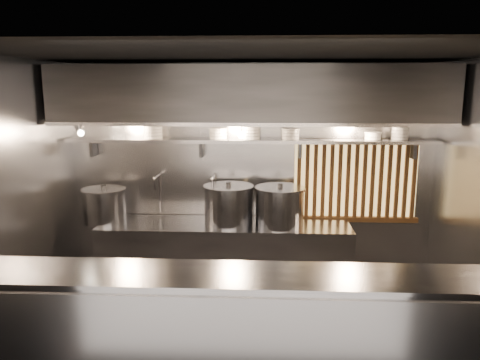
# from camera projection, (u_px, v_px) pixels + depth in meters

# --- Properties ---
(floor) EXTENTS (4.50, 4.50, 0.00)m
(floor) POSITION_uv_depth(u_px,v_px,m) (246.00, 343.00, 4.68)
(floor) COLOR black
(floor) RESTS_ON ground
(ceiling) EXTENTS (4.50, 4.50, 0.00)m
(ceiling) POSITION_uv_depth(u_px,v_px,m) (247.00, 54.00, 4.13)
(ceiling) COLOR black
(ceiling) RESTS_ON wall_back
(wall_back) EXTENTS (4.50, 0.00, 4.50)m
(wall_back) POSITION_uv_depth(u_px,v_px,m) (251.00, 177.00, 5.87)
(wall_back) COLOR gray
(wall_back) RESTS_ON floor
(wall_left) EXTENTS (0.00, 3.00, 3.00)m
(wall_left) POSITION_uv_depth(u_px,v_px,m) (14.00, 204.00, 4.51)
(wall_left) COLOR gray
(wall_left) RESTS_ON floor
(serving_counter) EXTENTS (4.50, 0.56, 1.13)m
(serving_counter) POSITION_uv_depth(u_px,v_px,m) (241.00, 342.00, 3.63)
(serving_counter) COLOR gray
(serving_counter) RESTS_ON floor
(cooking_bench) EXTENTS (3.00, 0.70, 0.90)m
(cooking_bench) POSITION_uv_depth(u_px,v_px,m) (225.00, 259.00, 5.71)
(cooking_bench) COLOR gray
(cooking_bench) RESTS_ON floor
(bowl_shelf) EXTENTS (4.40, 0.34, 0.04)m
(bowl_shelf) POSITION_uv_depth(u_px,v_px,m) (250.00, 141.00, 5.60)
(bowl_shelf) COLOR gray
(bowl_shelf) RESTS_ON wall_back
(exhaust_hood) EXTENTS (4.40, 0.81, 0.65)m
(exhaust_hood) POSITION_uv_depth(u_px,v_px,m) (250.00, 95.00, 5.28)
(exhaust_hood) COLOR #2D2D30
(exhaust_hood) RESTS_ON ceiling
(wood_screen) EXTENTS (1.56, 0.09, 1.04)m
(wood_screen) POSITION_uv_depth(u_px,v_px,m) (356.00, 180.00, 5.76)
(wood_screen) COLOR #FCCD71
(wood_screen) RESTS_ON wall_back
(faucet_left) EXTENTS (0.04, 0.30, 0.50)m
(faucet_left) POSITION_uv_depth(u_px,v_px,m) (158.00, 186.00, 5.81)
(faucet_left) COLOR silver
(faucet_left) RESTS_ON wall_back
(faucet_right) EXTENTS (0.04, 0.30, 0.50)m
(faucet_right) POSITION_uv_depth(u_px,v_px,m) (214.00, 186.00, 5.78)
(faucet_right) COLOR silver
(faucet_right) RESTS_ON wall_back
(heat_lamp) EXTENTS (0.25, 0.35, 0.20)m
(heat_lamp) POSITION_uv_depth(u_px,v_px,m) (79.00, 128.00, 5.20)
(heat_lamp) COLOR gray
(heat_lamp) RESTS_ON exhaust_hood
(pendant_bulb) EXTENTS (0.09, 0.09, 0.19)m
(pendant_bulb) POSITION_uv_depth(u_px,v_px,m) (242.00, 135.00, 5.47)
(pendant_bulb) COLOR #2D2D30
(pendant_bulb) RESTS_ON exhaust_hood
(stock_pot_left) EXTENTS (0.69, 0.69, 0.46)m
(stock_pot_left) POSITION_uv_depth(u_px,v_px,m) (105.00, 205.00, 5.64)
(stock_pot_left) COLOR gray
(stock_pot_left) RESTS_ON cooking_bench
(stock_pot_mid) EXTENTS (0.70, 0.70, 0.51)m
(stock_pot_mid) POSITION_uv_depth(u_px,v_px,m) (229.00, 205.00, 5.57)
(stock_pot_mid) COLOR gray
(stock_pot_mid) RESTS_ON cooking_bench
(stock_pot_right) EXTENTS (0.73, 0.73, 0.51)m
(stock_pot_right) POSITION_uv_depth(u_px,v_px,m) (280.00, 206.00, 5.50)
(stock_pot_right) COLOR gray
(stock_pot_right) RESTS_ON cooking_bench
(bowl_stack_0) EXTENTS (0.24, 0.24, 0.17)m
(bowl_stack_0) POSITION_uv_depth(u_px,v_px,m) (153.00, 132.00, 5.64)
(bowl_stack_0) COLOR white
(bowl_stack_0) RESTS_ON bowl_shelf
(bowl_stack_1) EXTENTS (0.23, 0.23, 0.13)m
(bowl_stack_1) POSITION_uv_depth(u_px,v_px,m) (218.00, 133.00, 5.60)
(bowl_stack_1) COLOR white
(bowl_stack_1) RESTS_ON bowl_shelf
(bowl_stack_2) EXTENTS (0.24, 0.24, 0.17)m
(bowl_stack_2) POSITION_uv_depth(u_px,v_px,m) (251.00, 132.00, 5.58)
(bowl_stack_2) COLOR white
(bowl_stack_2) RESTS_ON bowl_shelf
(bowl_stack_3) EXTENTS (0.22, 0.22, 0.13)m
(bowl_stack_3) POSITION_uv_depth(u_px,v_px,m) (290.00, 134.00, 5.56)
(bowl_stack_3) COLOR white
(bowl_stack_3) RESTS_ON bowl_shelf
(bowl_stack_4) EXTENTS (0.20, 0.20, 0.09)m
(bowl_stack_4) POSITION_uv_depth(u_px,v_px,m) (373.00, 136.00, 5.52)
(bowl_stack_4) COLOR white
(bowl_stack_4) RESTS_ON bowl_shelf
(bowl_stack_5) EXTENTS (0.21, 0.21, 0.17)m
(bowl_stack_5) POSITION_uv_depth(u_px,v_px,m) (400.00, 133.00, 5.49)
(bowl_stack_5) COLOR white
(bowl_stack_5) RESTS_ON bowl_shelf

